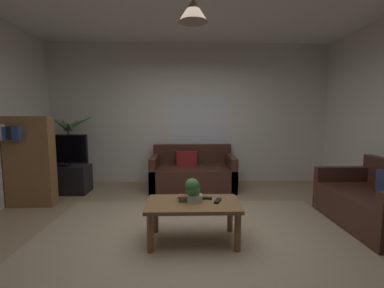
{
  "coord_description": "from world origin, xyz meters",
  "views": [
    {
      "loc": [
        -0.08,
        -3.0,
        1.43
      ],
      "look_at": [
        0.0,
        0.3,
        1.05
      ],
      "focal_mm": 24.35,
      "sensor_mm": 36.0,
      "label": 1
    }
  ],
  "objects_px": {
    "couch_under_window": "(193,174)",
    "tv_stand": "(64,179)",
    "couch_right_side": "(377,205)",
    "remote_on_table_0": "(205,198)",
    "book_on_table_2": "(185,196)",
    "pendant_lamp": "(194,10)",
    "coffee_table": "(193,209)",
    "book_on_table_0": "(186,200)",
    "remote_on_table_1": "(218,201)",
    "book_on_table_1": "(186,198)",
    "potted_palm_corner": "(70,156)",
    "potted_plant_on_table": "(193,190)",
    "bookshelf_corner": "(30,161)",
    "tv": "(61,150)"
  },
  "relations": [
    {
      "from": "tv",
      "to": "bookshelf_corner",
      "type": "bearing_deg",
      "value": -105.95
    },
    {
      "from": "remote_on_table_0",
      "to": "remote_on_table_1",
      "type": "distance_m",
      "value": 0.17
    },
    {
      "from": "book_on_table_1",
      "to": "tv",
      "type": "relative_size",
      "value": 0.13
    },
    {
      "from": "book_on_table_1",
      "to": "remote_on_table_0",
      "type": "relative_size",
      "value": 0.76
    },
    {
      "from": "couch_under_window",
      "to": "book_on_table_1",
      "type": "bearing_deg",
      "value": -93.66
    },
    {
      "from": "book_on_table_2",
      "to": "tv_stand",
      "type": "distance_m",
      "value": 2.9
    },
    {
      "from": "couch_right_side",
      "to": "book_on_table_2",
      "type": "distance_m",
      "value": 2.48
    },
    {
      "from": "book_on_table_0",
      "to": "book_on_table_2",
      "type": "bearing_deg",
      "value": -125.76
    },
    {
      "from": "coffee_table",
      "to": "tv_stand",
      "type": "bearing_deg",
      "value": 140.75
    },
    {
      "from": "potted_plant_on_table",
      "to": "remote_on_table_0",
      "type": "bearing_deg",
      "value": 31.5
    },
    {
      "from": "book_on_table_0",
      "to": "potted_palm_corner",
      "type": "relative_size",
      "value": 0.1
    },
    {
      "from": "remote_on_table_0",
      "to": "tv_stand",
      "type": "xyz_separation_m",
      "value": [
        -2.45,
        1.78,
        -0.21
      ]
    },
    {
      "from": "book_on_table_0",
      "to": "remote_on_table_1",
      "type": "relative_size",
      "value": 0.92
    },
    {
      "from": "couch_under_window",
      "to": "couch_right_side",
      "type": "relative_size",
      "value": 1.12
    },
    {
      "from": "tv",
      "to": "potted_palm_corner",
      "type": "xyz_separation_m",
      "value": [
        -0.06,
        0.48,
        -0.19
      ]
    },
    {
      "from": "couch_right_side",
      "to": "remote_on_table_0",
      "type": "distance_m",
      "value": 2.24
    },
    {
      "from": "book_on_table_2",
      "to": "coffee_table",
      "type": "bearing_deg",
      "value": -20.81
    },
    {
      "from": "book_on_table_2",
      "to": "potted_palm_corner",
      "type": "bearing_deg",
      "value": 134.61
    },
    {
      "from": "remote_on_table_1",
      "to": "bookshelf_corner",
      "type": "relative_size",
      "value": 0.11
    },
    {
      "from": "remote_on_table_0",
      "to": "remote_on_table_1",
      "type": "relative_size",
      "value": 1.0
    },
    {
      "from": "couch_under_window",
      "to": "tv_stand",
      "type": "relative_size",
      "value": 1.76
    },
    {
      "from": "book_on_table_2",
      "to": "pendant_lamp",
      "type": "distance_m",
      "value": 1.98
    },
    {
      "from": "couch_under_window",
      "to": "couch_right_side",
      "type": "distance_m",
      "value": 2.92
    },
    {
      "from": "couch_under_window",
      "to": "coffee_table",
      "type": "bearing_deg",
      "value": -91.3
    },
    {
      "from": "bookshelf_corner",
      "to": "book_on_table_0",
      "type": "bearing_deg",
      "value": -25.82
    },
    {
      "from": "book_on_table_2",
      "to": "potted_plant_on_table",
      "type": "relative_size",
      "value": 0.55
    },
    {
      "from": "book_on_table_1",
      "to": "tv",
      "type": "bearing_deg",
      "value": 140.78
    },
    {
      "from": "book_on_table_2",
      "to": "remote_on_table_0",
      "type": "xyz_separation_m",
      "value": [
        0.23,
        0.07,
        -0.04
      ]
    },
    {
      "from": "coffee_table",
      "to": "potted_plant_on_table",
      "type": "distance_m",
      "value": 0.21
    },
    {
      "from": "book_on_table_2",
      "to": "pendant_lamp",
      "type": "height_order",
      "value": "pendant_lamp"
    },
    {
      "from": "couch_right_side",
      "to": "pendant_lamp",
      "type": "height_order",
      "value": "pendant_lamp"
    },
    {
      "from": "couch_under_window",
      "to": "book_on_table_1",
      "type": "distance_m",
      "value": 2.11
    },
    {
      "from": "book_on_table_0",
      "to": "tv_stand",
      "type": "bearing_deg",
      "value": 140.42
    },
    {
      "from": "book_on_table_0",
      "to": "remote_on_table_1",
      "type": "bearing_deg",
      "value": -6.02
    },
    {
      "from": "remote_on_table_0",
      "to": "tv",
      "type": "distance_m",
      "value": 3.03
    },
    {
      "from": "remote_on_table_1",
      "to": "book_on_table_1",
      "type": "bearing_deg",
      "value": -165.19
    },
    {
      "from": "potted_palm_corner",
      "to": "bookshelf_corner",
      "type": "relative_size",
      "value": 1.05
    },
    {
      "from": "coffee_table",
      "to": "potted_plant_on_table",
      "type": "xyz_separation_m",
      "value": [
        -0.01,
        0.02,
        0.21
      ]
    },
    {
      "from": "couch_right_side",
      "to": "couch_under_window",
      "type": "bearing_deg",
      "value": -127.78
    },
    {
      "from": "book_on_table_1",
      "to": "pendant_lamp",
      "type": "distance_m",
      "value": 2.01
    },
    {
      "from": "tv_stand",
      "to": "couch_right_side",
      "type": "bearing_deg",
      "value": -18.22
    },
    {
      "from": "remote_on_table_1",
      "to": "potted_plant_on_table",
      "type": "bearing_deg",
      "value": -160.97
    },
    {
      "from": "potted_plant_on_table",
      "to": "couch_under_window",
      "type": "bearing_deg",
      "value": 88.51
    },
    {
      "from": "book_on_table_0",
      "to": "book_on_table_2",
      "type": "height_order",
      "value": "book_on_table_2"
    },
    {
      "from": "couch_right_side",
      "to": "coffee_table",
      "type": "height_order",
      "value": "couch_right_side"
    },
    {
      "from": "remote_on_table_0",
      "to": "pendant_lamp",
      "type": "distance_m",
      "value": 2.03
    },
    {
      "from": "potted_plant_on_table",
      "to": "bookshelf_corner",
      "type": "bearing_deg",
      "value": 154.37
    },
    {
      "from": "potted_palm_corner",
      "to": "potted_plant_on_table",
      "type": "bearing_deg",
      "value": -44.47
    },
    {
      "from": "book_on_table_0",
      "to": "book_on_table_2",
      "type": "xyz_separation_m",
      "value": [
        -0.01,
        -0.01,
        0.05
      ]
    },
    {
      "from": "book_on_table_1",
      "to": "potted_plant_on_table",
      "type": "xyz_separation_m",
      "value": [
        0.08,
        -0.03,
        0.1
      ]
    }
  ]
}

